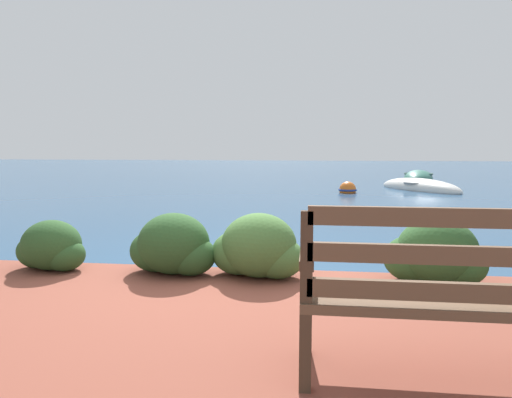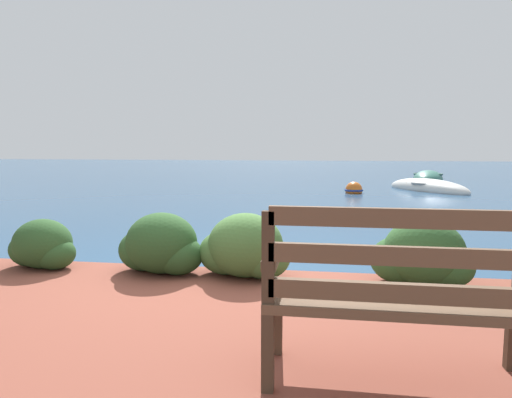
{
  "view_description": "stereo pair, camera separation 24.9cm",
  "coord_description": "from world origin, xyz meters",
  "px_view_note": "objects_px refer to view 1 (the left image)",
  "views": [
    {
      "loc": [
        0.83,
        -4.36,
        1.43
      ],
      "look_at": [
        -0.16,
        3.76,
        0.47
      ],
      "focal_mm": 32.0,
      "sensor_mm": 36.0,
      "label": 1
    },
    {
      "loc": [
        1.08,
        -4.33,
        1.43
      ],
      "look_at": [
        -0.16,
        3.76,
        0.47
      ],
      "focal_mm": 32.0,
      "sensor_mm": 36.0,
      "label": 2
    }
  ],
  "objects_px": {
    "rowboat_mid": "(418,178)",
    "mooring_buoy": "(348,190)",
    "rowboat_nearest": "(420,188)",
    "park_bench": "(434,291)"
  },
  "relations": [
    {
      "from": "rowboat_mid",
      "to": "mooring_buoy",
      "type": "relative_size",
      "value": 4.82
    },
    {
      "from": "rowboat_nearest",
      "to": "rowboat_mid",
      "type": "bearing_deg",
      "value": -44.56
    },
    {
      "from": "park_bench",
      "to": "rowboat_mid",
      "type": "xyz_separation_m",
      "value": [
        3.83,
        17.5,
        -0.64
      ]
    },
    {
      "from": "park_bench",
      "to": "mooring_buoy",
      "type": "relative_size",
      "value": 2.4
    },
    {
      "from": "rowboat_mid",
      "to": "park_bench",
      "type": "bearing_deg",
      "value": -176.29
    },
    {
      "from": "rowboat_mid",
      "to": "mooring_buoy",
      "type": "height_order",
      "value": "rowboat_mid"
    },
    {
      "from": "rowboat_nearest",
      "to": "mooring_buoy",
      "type": "height_order",
      "value": "rowboat_nearest"
    },
    {
      "from": "rowboat_nearest",
      "to": "mooring_buoy",
      "type": "relative_size",
      "value": 5.81
    },
    {
      "from": "park_bench",
      "to": "rowboat_mid",
      "type": "relative_size",
      "value": 0.5
    },
    {
      "from": "park_bench",
      "to": "rowboat_mid",
      "type": "height_order",
      "value": "park_bench"
    }
  ]
}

